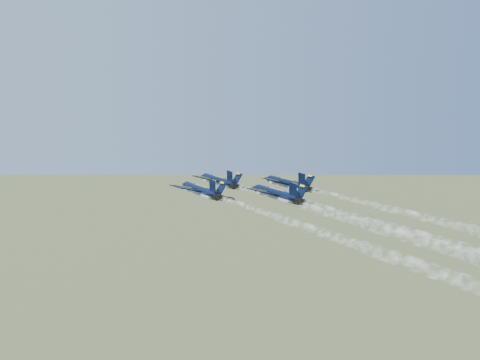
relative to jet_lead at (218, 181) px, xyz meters
name	(u,v)px	position (x,y,z in m)	size (l,w,h in m)	color
jet_lead	(218,181)	(0.00, 0.00, 0.00)	(11.34, 15.09, 4.07)	black
jet_left	(201,191)	(-7.37, -11.36, 0.00)	(11.34, 15.09, 4.07)	black
jet_right	(287,183)	(10.12, -8.20, 0.00)	(11.34, 15.09, 4.07)	black
jet_slot	(276,194)	(2.40, -19.80, 0.00)	(11.34, 15.09, 4.07)	black
smoke_trail_lead	(432,230)	(6.09, -51.93, 0.03)	(9.76, 69.95, 2.25)	white
smoke_trail_left	(452,260)	(-1.29, -63.28, 0.03)	(9.76, 69.95, 2.25)	white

